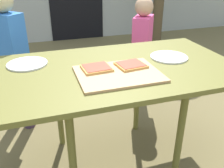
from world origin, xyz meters
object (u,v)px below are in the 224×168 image
(dining_table, at_px, (112,76))
(child_left, at_px, (12,56))
(plate_white_right, at_px, (169,57))
(plate_white_left, at_px, (27,64))
(cutting_board, at_px, (118,74))
(child_right, at_px, (142,46))
(pizza_slice_far_left, at_px, (97,68))
(pizza_slice_far_right, at_px, (131,65))

(dining_table, relative_size, child_left, 1.36)
(dining_table, height_order, child_left, child_left)
(plate_white_right, relative_size, plate_white_left, 1.00)
(cutting_board, distance_m, plate_white_left, 0.55)
(child_left, bearing_deg, child_right, 3.50)
(child_left, bearing_deg, plate_white_right, -32.44)
(dining_table, relative_size, pizza_slice_far_left, 8.99)
(pizza_slice_far_right, relative_size, child_left, 0.16)
(cutting_board, distance_m, child_right, 0.99)
(cutting_board, bearing_deg, dining_table, 89.45)
(pizza_slice_far_left, height_order, plate_white_left, pizza_slice_far_left)
(child_right, bearing_deg, pizza_slice_far_left, -129.19)
(pizza_slice_far_right, relative_size, plate_white_left, 0.73)
(pizza_slice_far_left, relative_size, child_left, 0.15)
(plate_white_left, bearing_deg, dining_table, -22.82)
(plate_white_right, bearing_deg, pizza_slice_far_left, -171.74)
(pizza_slice_far_right, relative_size, child_right, 0.17)
(plate_white_right, bearing_deg, plate_white_left, 170.00)
(cutting_board, xyz_separation_m, pizza_slice_far_right, (0.10, 0.07, 0.01))
(pizza_slice_far_right, distance_m, pizza_slice_far_left, 0.20)
(pizza_slice_far_right, bearing_deg, dining_table, 156.86)
(pizza_slice_far_left, bearing_deg, child_left, 125.04)
(dining_table, bearing_deg, child_left, 131.28)
(dining_table, bearing_deg, pizza_slice_far_left, -164.63)
(child_left, distance_m, child_right, 1.10)
(plate_white_left, distance_m, child_left, 0.49)
(plate_white_right, height_order, child_right, child_right)
(cutting_board, xyz_separation_m, plate_white_right, (0.39, 0.15, -0.00))
(pizza_slice_far_right, distance_m, plate_white_left, 0.61)
(child_left, xyz_separation_m, child_right, (1.09, 0.07, -0.06))
(dining_table, distance_m, plate_white_left, 0.50)
(dining_table, height_order, child_right, child_right)
(dining_table, xyz_separation_m, pizza_slice_far_right, (0.10, -0.04, 0.08))
(dining_table, bearing_deg, child_right, 54.60)
(plate_white_left, height_order, child_left, child_left)
(dining_table, relative_size, pizza_slice_far_right, 8.67)
(dining_table, distance_m, child_left, 0.88)
(pizza_slice_far_left, bearing_deg, dining_table, 15.37)
(child_right, bearing_deg, plate_white_right, -100.54)
(plate_white_left, bearing_deg, pizza_slice_far_left, -31.31)
(child_right, bearing_deg, child_left, -176.50)
(dining_table, relative_size, child_right, 1.49)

